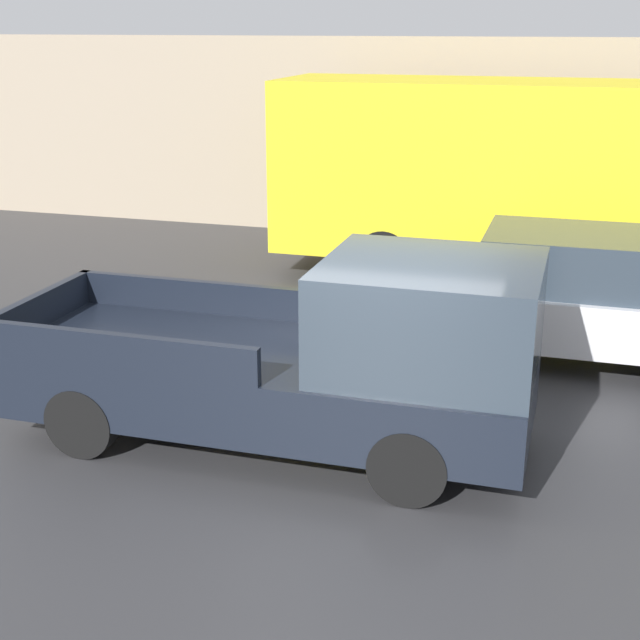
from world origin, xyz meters
TOP-DOWN VIEW (x-y plane):
  - ground_plane at (0.00, 0.00)m, footprint 60.00×60.00m
  - building_wall at (0.00, 9.96)m, footprint 28.00×0.15m
  - pickup_truck at (-0.53, 0.25)m, footprint 5.42×2.04m
  - car at (1.87, 3.68)m, footprint 4.27×1.89m
  - delivery_truck at (0.95, 7.34)m, footprint 8.94×2.45m

SIDE VIEW (x-z plane):
  - ground_plane at x=0.00m, z-range 0.00..0.00m
  - car at x=1.87m, z-range 0.01..1.68m
  - pickup_truck at x=-0.53m, z-range -0.07..1.99m
  - delivery_truck at x=0.95m, z-range 0.13..3.44m
  - building_wall at x=0.00m, z-range 0.00..3.95m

